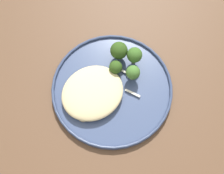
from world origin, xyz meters
The scene contains 16 objects.
ground centered at (0.00, 0.00, 0.00)m, with size 6.00×6.00×0.00m, color #47423D.
wooden_dining_table centered at (0.00, 0.00, 0.66)m, with size 1.40×1.00×0.74m.
dinner_plate centered at (-0.06, 0.05, 0.75)m, with size 0.29×0.29×0.02m.
noodle_bed centered at (-0.10, 0.06, 0.77)m, with size 0.15×0.13×0.03m.
seared_scallop_large_seared centered at (-0.10, 0.06, 0.76)m, with size 0.03×0.03×0.01m.
seared_scallop_front_small centered at (-0.13, 0.09, 0.76)m, with size 0.03×0.03×0.01m.
seared_scallop_on_noodles centered at (-0.15, 0.03, 0.76)m, with size 0.03×0.03×0.01m.
seared_scallop_tilted_round centered at (-0.04, 0.07, 0.76)m, with size 0.03×0.03×0.01m.
seared_scallop_right_edge centered at (-0.08, 0.02, 0.76)m, with size 0.03×0.03×0.01m.
seared_scallop_tiny_bay centered at (-0.08, 0.10, 0.76)m, with size 0.02×0.02×0.01m.
broccoli_floret_beside_noodles centered at (0.01, 0.10, 0.78)m, with size 0.04×0.04×0.06m.
broccoli_floret_right_tilted centered at (0.03, 0.07, 0.79)m, with size 0.04×0.04×0.06m.
broccoli_floret_center_pile centered at (-0.02, 0.08, 0.78)m, with size 0.03×0.03×0.04m.
broccoli_floret_tall_stalk centered at (0.00, 0.04, 0.78)m, with size 0.03×0.03×0.05m.
onion_sliver_long_sliver centered at (-0.01, 0.07, 0.75)m, with size 0.05×0.01×0.00m, color silver.
onion_sliver_pale_crescent centered at (-0.02, 0.01, 0.75)m, with size 0.04×0.01×0.00m, color silver.
Camera 1 is at (-0.20, -0.15, 1.40)m, focal length 46.13 mm.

